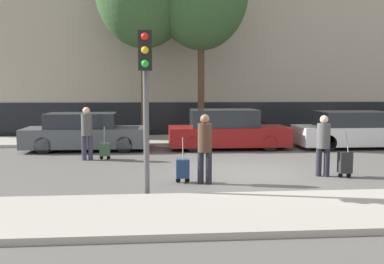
{
  "coord_description": "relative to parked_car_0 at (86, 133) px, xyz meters",
  "views": [
    {
      "loc": [
        -2.49,
        -11.26,
        2.34
      ],
      "look_at": [
        -1.41,
        1.8,
        0.95
      ],
      "focal_mm": 40.0,
      "sensor_mm": 36.0,
      "label": 1
    }
  ],
  "objects": [
    {
      "name": "building_facade",
      "position": [
        5.11,
        6.28,
        5.04
      ],
      "size": [
        28.0,
        3.53,
        11.4
      ],
      "color": "#A89E8C",
      "rests_on": "ground_plane"
    },
    {
      "name": "pedestrian_left",
      "position": [
        0.39,
        -2.16,
        0.32
      ],
      "size": [
        0.35,
        0.34,
        1.7
      ],
      "rotation": [
        0.0,
        0.0,
        3.29
      ],
      "color": "#383347",
      "rests_on": "ground_plane"
    },
    {
      "name": "trolley_center",
      "position": [
        3.24,
        -5.65,
        -0.3
      ],
      "size": [
        0.34,
        0.29,
        1.12
      ],
      "color": "navy",
      "rests_on": "ground_plane"
    },
    {
      "name": "pedestrian_right",
      "position": [
        6.94,
        -5.21,
        0.26
      ],
      "size": [
        0.34,
        0.34,
        1.6
      ],
      "rotation": [
        0.0,
        0.0,
        2.78
      ],
      "color": "#23232D",
      "rests_on": "ground_plane"
    },
    {
      "name": "parked_bicycle",
      "position": [
        6.64,
        2.57,
        -0.16
      ],
      "size": [
        1.77,
        0.06,
        0.96
      ],
      "color": "black",
      "rests_on": "sidewalk_far"
    },
    {
      "name": "trolley_left",
      "position": [
        0.93,
        -2.09,
        -0.33
      ],
      "size": [
        0.34,
        0.29,
        1.07
      ],
      "color": "#335138",
      "rests_on": "ground_plane"
    },
    {
      "name": "parked_car_1",
      "position": [
        5.26,
        -0.03,
        0.04
      ],
      "size": [
        4.48,
        1.73,
        1.49
      ],
      "color": "maroon",
      "rests_on": "ground_plane"
    },
    {
      "name": "parked_car_2",
      "position": [
        10.17,
        -0.15,
        0.01
      ],
      "size": [
        4.53,
        1.82,
        1.4
      ],
      "color": "silver",
      "rests_on": "ground_plane"
    },
    {
      "name": "trolley_right",
      "position": [
        7.45,
        -5.4,
        -0.26
      ],
      "size": [
        0.34,
        0.29,
        1.21
      ],
      "color": "#262628",
      "rests_on": "ground_plane"
    },
    {
      "name": "ground_plane",
      "position": [
        5.11,
        -4.66,
        -0.65
      ],
      "size": [
        80.0,
        80.0,
        0.0
      ],
      "primitive_type": "plane",
      "color": "#565451"
    },
    {
      "name": "parked_car_0",
      "position": [
        0.0,
        0.0,
        0.0
      ],
      "size": [
        4.53,
        1.71,
        1.38
      ],
      "color": "#4C5156",
      "rests_on": "ground_plane"
    },
    {
      "name": "sidewalk_far",
      "position": [
        5.11,
        2.34,
        -0.59
      ],
      "size": [
        28.0,
        3.0,
        0.12
      ],
      "color": "#A39E93",
      "rests_on": "ground_plane"
    },
    {
      "name": "sidewalk_near",
      "position": [
        5.11,
        -8.41,
        -0.59
      ],
      "size": [
        28.0,
        2.5,
        0.12
      ],
      "color": "#A39E93",
      "rests_on": "ground_plane"
    },
    {
      "name": "pedestrian_center",
      "position": [
        3.76,
        -5.82,
        0.31
      ],
      "size": [
        0.34,
        0.34,
        1.68
      ],
      "rotation": [
        0.0,
        0.0,
        -0.32
      ],
      "color": "#23232D",
      "rests_on": "ground_plane"
    },
    {
      "name": "traffic_light",
      "position": [
        2.39,
        -7.02,
        1.83
      ],
      "size": [
        0.28,
        0.47,
        3.47
      ],
      "color": "#515154",
      "rests_on": "ground_plane"
    }
  ]
}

